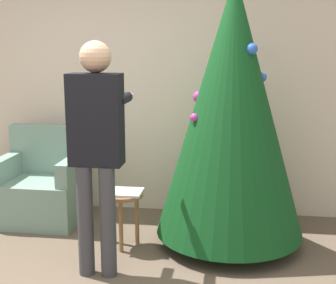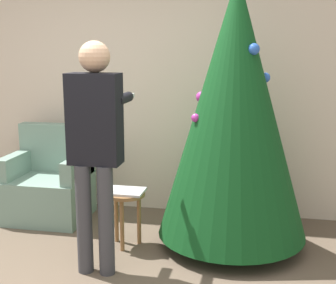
% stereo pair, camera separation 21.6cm
% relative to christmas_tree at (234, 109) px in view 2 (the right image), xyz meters
% --- Properties ---
extents(wall_back, '(8.00, 0.06, 2.70)m').
position_rel_christmas_tree_xyz_m(wall_back, '(-1.00, 0.81, 0.15)').
color(wall_back, beige).
rests_on(wall_back, ground_plane).
extents(christmas_tree, '(1.27, 1.27, 2.30)m').
position_rel_christmas_tree_xyz_m(christmas_tree, '(0.00, 0.00, 0.00)').
color(christmas_tree, brown).
rests_on(christmas_tree, ground_plane).
extents(armchair, '(0.78, 0.66, 0.93)m').
position_rel_christmas_tree_xyz_m(armchair, '(-1.85, 0.33, -0.87)').
color(armchair, gray).
rests_on(armchair, ground_plane).
extents(person_standing, '(0.41, 0.57, 1.76)m').
position_rel_christmas_tree_xyz_m(person_standing, '(-0.98, -0.67, -0.15)').
color(person_standing, '#38383D').
rests_on(person_standing, ground_plane).
extents(side_stool, '(0.34, 0.34, 0.48)m').
position_rel_christmas_tree_xyz_m(side_stool, '(-0.90, -0.20, -0.82)').
color(side_stool, olive).
rests_on(side_stool, ground_plane).
extents(laptop, '(0.32, 0.25, 0.02)m').
position_rel_christmas_tree_xyz_m(laptop, '(-0.90, -0.20, -0.71)').
color(laptop, silver).
rests_on(laptop, side_stool).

